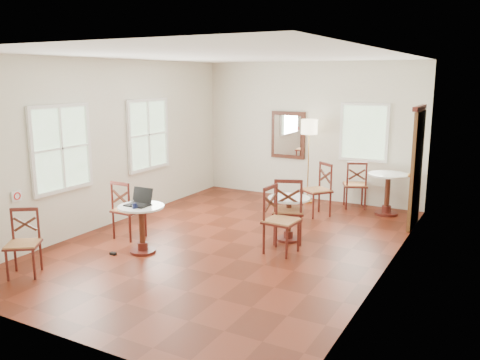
% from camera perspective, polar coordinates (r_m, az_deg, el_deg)
% --- Properties ---
extents(ground, '(7.00, 7.00, 0.00)m').
position_cam_1_polar(ground, '(8.28, -1.00, -7.17)').
color(ground, '#5D1F0F').
rests_on(ground, ground).
extents(room_shell, '(5.02, 7.02, 3.01)m').
position_cam_1_polar(room_shell, '(8.13, -0.47, 6.15)').
color(room_shell, silver).
rests_on(room_shell, ground).
extents(cafe_table_near, '(0.71, 0.71, 0.75)m').
position_cam_1_polar(cafe_table_near, '(7.84, -11.19, -4.93)').
color(cafe_table_near, '#4E1A13').
rests_on(cafe_table_near, ground).
extents(cafe_table_mid, '(0.70, 0.70, 0.74)m').
position_cam_1_polar(cafe_table_mid, '(8.30, 5.61, -3.87)').
color(cafe_table_mid, '#4E1A13').
rests_on(cafe_table_mid, ground).
extents(cafe_table_back, '(0.78, 0.78, 0.82)m').
position_cam_1_polar(cafe_table_back, '(10.20, 16.55, -1.03)').
color(cafe_table_back, '#4E1A13').
rests_on(cafe_table_back, ground).
extents(chair_near_a, '(0.48, 0.48, 1.00)m').
position_cam_1_polar(chair_near_a, '(8.57, -12.73, -3.33)').
color(chair_near_a, '#4E1A13').
rests_on(chair_near_a, ground).
extents(chair_near_b, '(0.59, 0.59, 0.92)m').
position_cam_1_polar(chair_near_b, '(7.46, -23.58, -6.64)').
color(chair_near_b, '#4E1A13').
rests_on(chair_near_b, ground).
extents(chair_mid_a, '(0.65, 0.65, 1.10)m').
position_cam_1_polar(chair_mid_a, '(8.17, 5.54, -3.47)').
color(chair_mid_a, '#4E1A13').
rests_on(chair_mid_a, ground).
extents(chair_mid_b, '(0.51, 0.51, 1.05)m').
position_cam_1_polar(chair_mid_b, '(7.70, 4.58, -4.61)').
color(chair_mid_b, '#4E1A13').
rests_on(chair_mid_b, ground).
extents(chair_back_a, '(0.60, 0.60, 0.99)m').
position_cam_1_polar(chair_back_a, '(10.56, 13.07, -0.51)').
color(chair_back_a, '#4E1A13').
rests_on(chair_back_a, ground).
extents(chair_back_b, '(0.67, 0.67, 1.04)m').
position_cam_1_polar(chair_back_b, '(9.84, 8.91, -1.10)').
color(chair_back_b, '#4E1A13').
rests_on(chair_back_b, ground).
extents(floor_lamp, '(0.35, 0.35, 1.80)m').
position_cam_1_polar(floor_lamp, '(10.70, 7.93, 5.42)').
color(floor_lamp, '#BF8C3F').
rests_on(floor_lamp, ground).
extents(laptop, '(0.36, 0.31, 0.26)m').
position_cam_1_polar(laptop, '(7.81, -11.43, -2.36)').
color(laptop, black).
rests_on(laptop, cafe_table_near).
extents(mouse, '(0.12, 0.09, 0.04)m').
position_cam_1_polar(mouse, '(7.77, -12.31, -2.79)').
color(mouse, black).
rests_on(mouse, cafe_table_near).
extents(navy_mug, '(0.10, 0.07, 0.08)m').
position_cam_1_polar(navy_mug, '(7.62, -12.00, -2.90)').
color(navy_mug, black).
rests_on(navy_mug, cafe_table_near).
extents(water_glass, '(0.05, 0.05, 0.09)m').
position_cam_1_polar(water_glass, '(7.77, -12.22, -2.61)').
color(water_glass, white).
rests_on(water_glass, cafe_table_near).
extents(power_adapter, '(0.10, 0.06, 0.04)m').
position_cam_1_polar(power_adapter, '(7.96, -14.35, -8.17)').
color(power_adapter, black).
rests_on(power_adapter, ground).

